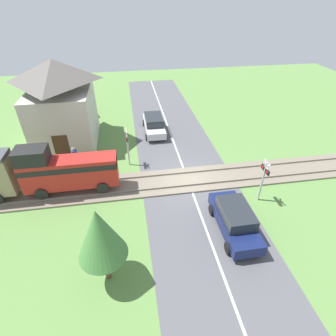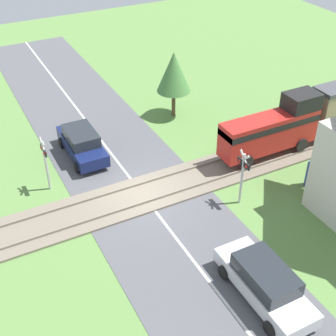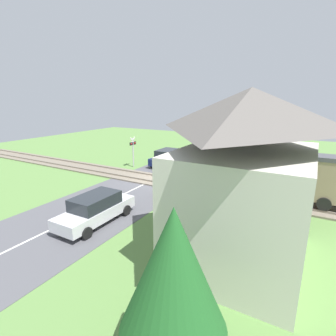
{
  "view_description": "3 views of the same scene",
  "coord_description": "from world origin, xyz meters",
  "px_view_note": "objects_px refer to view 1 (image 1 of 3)",
  "views": [
    {
      "loc": [
        -14.07,
        3.68,
        11.0
      ],
      "look_at": [
        0.0,
        1.4,
        1.2
      ],
      "focal_mm": 28.0,
      "sensor_mm": 36.0,
      "label": 1
    },
    {
      "loc": [
        16.66,
        -7.28,
        14.42
      ],
      "look_at": [
        0.0,
        1.4,
        1.2
      ],
      "focal_mm": 50.0,
      "sensor_mm": 36.0,
      "label": 2
    },
    {
      "loc": [
        17.03,
        11.0,
        6.39
      ],
      "look_at": [
        0.0,
        1.4,
        1.2
      ],
      "focal_mm": 28.0,
      "sensor_mm": 36.0,
      "label": 3
    }
  ],
  "objects_px": {
    "pedestrian_by_station": "(75,157)",
    "car_near_crossing": "(235,219)",
    "train": "(9,174)",
    "crossing_signal_west_approach": "(264,175)",
    "car_far_side": "(154,124)",
    "station_building": "(62,105)",
    "crossing_signal_east_approach": "(127,143)"
  },
  "relations": [
    {
      "from": "crossing_signal_west_approach",
      "to": "train",
      "type": "bearing_deg",
      "value": 79.94
    },
    {
      "from": "car_near_crossing",
      "to": "crossing_signal_west_approach",
      "type": "height_order",
      "value": "crossing_signal_west_approach"
    },
    {
      "from": "crossing_signal_east_approach",
      "to": "pedestrian_by_station",
      "type": "bearing_deg",
      "value": 83.29
    },
    {
      "from": "train",
      "to": "crossing_signal_east_approach",
      "type": "bearing_deg",
      "value": -69.55
    },
    {
      "from": "crossing_signal_east_approach",
      "to": "pedestrian_by_station",
      "type": "xyz_separation_m",
      "value": [
        0.46,
        3.88,
        -1.14
      ]
    },
    {
      "from": "train",
      "to": "car_far_side",
      "type": "xyz_separation_m",
      "value": [
        7.79,
        -9.59,
        -1.06
      ]
    },
    {
      "from": "car_near_crossing",
      "to": "car_far_side",
      "type": "bearing_deg",
      "value": 12.9
    },
    {
      "from": "car_far_side",
      "to": "pedestrian_by_station",
      "type": "bearing_deg",
      "value": 126.36
    },
    {
      "from": "car_far_side",
      "to": "crossing_signal_west_approach",
      "type": "relative_size",
      "value": 1.57
    },
    {
      "from": "car_near_crossing",
      "to": "pedestrian_by_station",
      "type": "distance_m",
      "value": 12.15
    },
    {
      "from": "crossing_signal_west_approach",
      "to": "car_far_side",
      "type": "bearing_deg",
      "value": 27.16
    },
    {
      "from": "car_far_side",
      "to": "pedestrian_by_station",
      "type": "relative_size",
      "value": 2.82
    },
    {
      "from": "train",
      "to": "pedestrian_by_station",
      "type": "bearing_deg",
      "value": -46.04
    },
    {
      "from": "car_near_crossing",
      "to": "car_far_side",
      "type": "relative_size",
      "value": 0.93
    },
    {
      "from": "car_near_crossing",
      "to": "station_building",
      "type": "relative_size",
      "value": 0.63
    },
    {
      "from": "car_near_crossing",
      "to": "car_far_side",
      "type": "distance_m",
      "value": 12.9
    },
    {
      "from": "train",
      "to": "car_far_side",
      "type": "bearing_deg",
      "value": -50.89
    },
    {
      "from": "crossing_signal_west_approach",
      "to": "pedestrian_by_station",
      "type": "bearing_deg",
      "value": 63.83
    },
    {
      "from": "crossing_signal_east_approach",
      "to": "pedestrian_by_station",
      "type": "distance_m",
      "value": 4.07
    },
    {
      "from": "crossing_signal_east_approach",
      "to": "crossing_signal_west_approach",
      "type": "bearing_deg",
      "value": -124.09
    },
    {
      "from": "train",
      "to": "crossing_signal_west_approach",
      "type": "xyz_separation_m",
      "value": [
        -2.65,
        -14.94,
        0.02
      ]
    },
    {
      "from": "car_far_side",
      "to": "crossing_signal_west_approach",
      "type": "bearing_deg",
      "value": -152.84
    },
    {
      "from": "train",
      "to": "crossing_signal_west_approach",
      "type": "height_order",
      "value": "train"
    },
    {
      "from": "car_near_crossing",
      "to": "car_far_side",
      "type": "height_order",
      "value": "car_near_crossing"
    },
    {
      "from": "car_far_side",
      "to": "station_building",
      "type": "bearing_deg",
      "value": 95.14
    },
    {
      "from": "crossing_signal_east_approach",
      "to": "train",
      "type": "bearing_deg",
      "value": 110.45
    },
    {
      "from": "train",
      "to": "crossing_signal_west_approach",
      "type": "distance_m",
      "value": 15.18
    },
    {
      "from": "station_building",
      "to": "car_far_side",
      "type": "bearing_deg",
      "value": -84.86
    },
    {
      "from": "crossing_signal_west_approach",
      "to": "station_building",
      "type": "distance_m",
      "value": 16.14
    },
    {
      "from": "pedestrian_by_station",
      "to": "car_near_crossing",
      "type": "bearing_deg",
      "value": -130.5
    },
    {
      "from": "pedestrian_by_station",
      "to": "car_far_side",
      "type": "bearing_deg",
      "value": -53.64
    },
    {
      "from": "train",
      "to": "car_far_side",
      "type": "relative_size",
      "value": 2.72
    }
  ]
}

